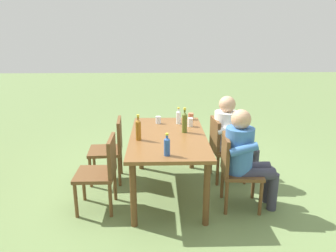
{
  "coord_description": "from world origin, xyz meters",
  "views": [
    {
      "loc": [
        -3.73,
        0.11,
        2.01
      ],
      "look_at": [
        0.0,
        0.0,
        0.89
      ],
      "focal_mm": 34.26,
      "sensor_mm": 36.0,
      "label": 1
    }
  ],
  "objects_px": {
    "person_in_plaid_shirt": "(231,134)",
    "cup_white": "(190,122)",
    "bottle_blue": "(167,146)",
    "cup_glass": "(158,120)",
    "chair_far_left": "(102,170)",
    "bottle_amber": "(138,129)",
    "chair_near_right": "(223,146)",
    "chair_far_right": "(111,147)",
    "bottle_olive": "(185,122)",
    "backpack_by_near_side": "(171,140)",
    "person_in_white_shirt": "(246,154)",
    "bottle_clear": "(179,117)",
    "chair_near_left": "(235,168)",
    "dining_table": "(168,143)",
    "cup_terracotta": "(191,116)"
  },
  "relations": [
    {
      "from": "chair_near_right",
      "to": "person_in_plaid_shirt",
      "type": "relative_size",
      "value": 0.74
    },
    {
      "from": "bottle_blue",
      "to": "cup_glass",
      "type": "xyz_separation_m",
      "value": [
        1.18,
        0.09,
        -0.05
      ]
    },
    {
      "from": "chair_near_left",
      "to": "bottle_clear",
      "type": "distance_m",
      "value": 1.12
    },
    {
      "from": "bottle_amber",
      "to": "cup_glass",
      "type": "relative_size",
      "value": 3.07
    },
    {
      "from": "dining_table",
      "to": "backpack_by_near_side",
      "type": "bearing_deg",
      "value": -4.0
    },
    {
      "from": "bottle_olive",
      "to": "backpack_by_near_side",
      "type": "distance_m",
      "value": 1.49
    },
    {
      "from": "dining_table",
      "to": "person_in_plaid_shirt",
      "type": "relative_size",
      "value": 1.39
    },
    {
      "from": "chair_far_left",
      "to": "cup_glass",
      "type": "height_order",
      "value": "chair_far_left"
    },
    {
      "from": "bottle_blue",
      "to": "bottle_amber",
      "type": "distance_m",
      "value": 0.59
    },
    {
      "from": "bottle_olive",
      "to": "backpack_by_near_side",
      "type": "height_order",
      "value": "bottle_olive"
    },
    {
      "from": "person_in_white_shirt",
      "to": "cup_terracotta",
      "type": "relative_size",
      "value": 12.94
    },
    {
      "from": "person_in_plaid_shirt",
      "to": "chair_near_right",
      "type": "bearing_deg",
      "value": 93.15
    },
    {
      "from": "bottle_blue",
      "to": "dining_table",
      "type": "bearing_deg",
      "value": -2.57
    },
    {
      "from": "bottle_olive",
      "to": "chair_far_right",
      "type": "bearing_deg",
      "value": 75.0
    },
    {
      "from": "person_in_plaid_shirt",
      "to": "cup_glass",
      "type": "height_order",
      "value": "person_in_plaid_shirt"
    },
    {
      "from": "chair_far_left",
      "to": "bottle_clear",
      "type": "xyz_separation_m",
      "value": [
        0.88,
        -0.92,
        0.38
      ]
    },
    {
      "from": "dining_table",
      "to": "chair_far_right",
      "type": "relative_size",
      "value": 1.89
    },
    {
      "from": "chair_near_right",
      "to": "person_in_plaid_shirt",
      "type": "bearing_deg",
      "value": -86.85
    },
    {
      "from": "cup_terracotta",
      "to": "backpack_by_near_side",
      "type": "xyz_separation_m",
      "value": [
        0.7,
        0.25,
        -0.6
      ]
    },
    {
      "from": "person_in_plaid_shirt",
      "to": "cup_glass",
      "type": "bearing_deg",
      "value": 80.99
    },
    {
      "from": "chair_near_right",
      "to": "bottle_blue",
      "type": "distance_m",
      "value": 1.34
    },
    {
      "from": "chair_near_left",
      "to": "cup_glass",
      "type": "bearing_deg",
      "value": 44.73
    },
    {
      "from": "cup_white",
      "to": "cup_glass",
      "type": "bearing_deg",
      "value": 70.38
    },
    {
      "from": "chair_far_right",
      "to": "chair_far_left",
      "type": "relative_size",
      "value": 1.0
    },
    {
      "from": "chair_near_right",
      "to": "person_in_plaid_shirt",
      "type": "distance_m",
      "value": 0.2
    },
    {
      "from": "dining_table",
      "to": "backpack_by_near_side",
      "type": "xyz_separation_m",
      "value": [
        1.43,
        -0.1,
        -0.46
      ]
    },
    {
      "from": "chair_far_left",
      "to": "cup_glass",
      "type": "distance_m",
      "value": 1.15
    },
    {
      "from": "person_in_plaid_shirt",
      "to": "chair_near_left",
      "type": "bearing_deg",
      "value": 171.52
    },
    {
      "from": "dining_table",
      "to": "chair_far_left",
      "type": "bearing_deg",
      "value": 115.89
    },
    {
      "from": "chair_far_right",
      "to": "bottle_olive",
      "type": "bearing_deg",
      "value": -105.0
    },
    {
      "from": "cup_glass",
      "to": "chair_far_right",
      "type": "bearing_deg",
      "value": 103.33
    },
    {
      "from": "cup_glass",
      "to": "cup_white",
      "type": "bearing_deg",
      "value": -109.62
    },
    {
      "from": "chair_near_left",
      "to": "cup_white",
      "type": "xyz_separation_m",
      "value": [
        0.74,
        0.45,
        0.34
      ]
    },
    {
      "from": "chair_near_right",
      "to": "bottle_olive",
      "type": "bearing_deg",
      "value": 114.34
    },
    {
      "from": "chair_near_right",
      "to": "bottle_blue",
      "type": "height_order",
      "value": "bottle_blue"
    },
    {
      "from": "bottle_blue",
      "to": "bottle_amber",
      "type": "relative_size",
      "value": 0.78
    },
    {
      "from": "person_in_plaid_shirt",
      "to": "bottle_blue",
      "type": "relative_size",
      "value": 4.9
    },
    {
      "from": "chair_near_left",
      "to": "chair_near_right",
      "type": "distance_m",
      "value": 0.73
    },
    {
      "from": "chair_near_right",
      "to": "person_in_white_shirt",
      "type": "distance_m",
      "value": 0.76
    },
    {
      "from": "chair_far_right",
      "to": "person_in_plaid_shirt",
      "type": "xyz_separation_m",
      "value": [
        -0.01,
        -1.63,
        0.17
      ]
    },
    {
      "from": "bottle_clear",
      "to": "chair_far_left",
      "type": "bearing_deg",
      "value": 133.58
    },
    {
      "from": "chair_near_right",
      "to": "bottle_amber",
      "type": "relative_size",
      "value": 2.83
    },
    {
      "from": "person_in_white_shirt",
      "to": "bottle_olive",
      "type": "distance_m",
      "value": 0.85
    },
    {
      "from": "bottle_amber",
      "to": "cup_terracotta",
      "type": "distance_m",
      "value": 1.13
    },
    {
      "from": "person_in_white_shirt",
      "to": "cup_terracotta",
      "type": "distance_m",
      "value": 1.22
    },
    {
      "from": "chair_far_right",
      "to": "cup_white",
      "type": "xyz_separation_m",
      "value": [
        -0.0,
        -1.07,
        0.34
      ]
    },
    {
      "from": "chair_far_left",
      "to": "backpack_by_near_side",
      "type": "relative_size",
      "value": 1.96
    },
    {
      "from": "chair_near_right",
      "to": "bottle_clear",
      "type": "relative_size",
      "value": 3.78
    },
    {
      "from": "chair_far_left",
      "to": "person_in_white_shirt",
      "type": "height_order",
      "value": "person_in_white_shirt"
    },
    {
      "from": "person_in_plaid_shirt",
      "to": "cup_white",
      "type": "relative_size",
      "value": 10.08
    }
  ]
}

